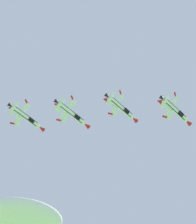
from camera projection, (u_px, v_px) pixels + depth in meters
The scene contains 5 objects.
cloud_high_distant at pixel (19, 218), 304.59m from camera, with size 67.75×39.90×22.15m, color white.
fighter_jet_lead at pixel (176, 111), 131.29m from camera, with size 13.67×10.60×8.01m.
fighter_jet_left_wing at pixel (121, 108), 135.59m from camera, with size 13.68×10.60×8.48m.
fighter_jet_right_wing at pixel (72, 114), 133.19m from camera, with size 13.67×10.60×7.86m.
fighter_jet_left_outer at pixel (26, 117), 135.83m from camera, with size 13.67×10.60×8.04m.
Camera 1 is at (-3.28, 0.47, 1.69)m, focal length 62.34 mm.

